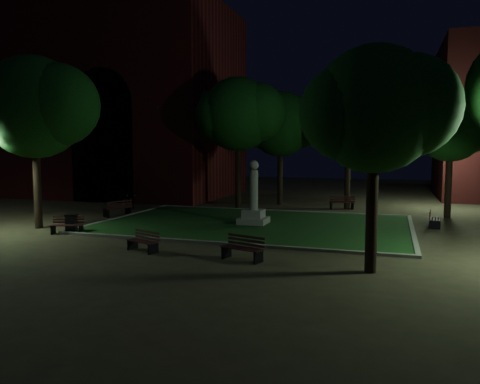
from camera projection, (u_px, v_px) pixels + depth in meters
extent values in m
plane|color=#3E3525|center=(241.00, 232.00, 21.83)|extent=(80.00, 80.00, 0.00)
cube|color=#1A4218|center=(253.00, 224.00, 23.72)|extent=(15.00, 10.00, 0.08)
cube|color=slate|center=(218.00, 243.00, 18.89)|extent=(15.40, 0.20, 0.12)
cube|color=slate|center=(277.00, 211.00, 28.54)|extent=(15.40, 0.20, 0.12)
cube|color=slate|center=(123.00, 217.00, 26.06)|extent=(0.20, 10.00, 0.12)
cube|color=slate|center=(413.00, 232.00, 21.37)|extent=(0.20, 10.00, 0.12)
cube|color=gray|center=(253.00, 220.00, 23.70)|extent=(1.40, 1.40, 0.30)
cube|color=gray|center=(254.00, 214.00, 23.66)|extent=(1.00, 1.00, 0.40)
cylinder|color=gray|center=(254.00, 190.00, 23.55)|extent=(0.44, 0.44, 2.00)
sphere|color=gray|center=(254.00, 165.00, 23.43)|extent=(0.50, 0.50, 0.50)
cube|color=#541516|center=(112.00, 105.00, 39.31)|extent=(20.00, 12.00, 15.00)
cube|color=black|center=(114.00, 153.00, 34.50)|extent=(5.00, 3.00, 7.00)
cylinder|color=black|center=(112.00, 105.00, 34.17)|extent=(5.00, 3.00, 5.00)
plane|color=red|center=(122.00, 153.00, 35.64)|extent=(6.30, 0.00, 6.30)
cylinder|color=black|center=(37.00, 184.00, 22.55)|extent=(0.36, 0.36, 4.36)
sphere|color=#144916|center=(34.00, 107.00, 22.20)|extent=(4.87, 4.87, 4.87)
sphere|color=#144916|center=(58.00, 105.00, 22.00)|extent=(3.89, 3.89, 3.89)
sphere|color=#144916|center=(13.00, 109.00, 22.23)|extent=(3.65, 3.65, 3.65)
cylinder|color=black|center=(238.00, 173.00, 29.43)|extent=(0.36, 0.36, 4.60)
sphere|color=#144916|center=(238.00, 114.00, 29.08)|extent=(4.61, 4.61, 4.61)
sphere|color=#144916|center=(257.00, 112.00, 28.91)|extent=(3.69, 3.69, 3.69)
sphere|color=#144916|center=(223.00, 116.00, 29.09)|extent=(3.46, 3.46, 3.46)
cylinder|color=black|center=(347.00, 179.00, 29.71)|extent=(0.36, 0.36, 3.85)
sphere|color=#144916|center=(349.00, 128.00, 29.40)|extent=(4.35, 4.35, 4.35)
sphere|color=#144916|center=(367.00, 126.00, 29.25)|extent=(3.48, 3.48, 3.48)
sphere|color=#144916|center=(334.00, 129.00, 29.40)|extent=(3.26, 3.26, 3.26)
cylinder|color=black|center=(448.00, 183.00, 26.02)|extent=(0.36, 0.36, 3.90)
sphere|color=#144916|center=(451.00, 127.00, 25.73)|extent=(3.84, 3.84, 3.84)
sphere|color=#144916|center=(470.00, 125.00, 25.61)|extent=(3.08, 3.08, 3.08)
sphere|color=#144916|center=(436.00, 129.00, 25.69)|extent=(2.88, 2.88, 2.88)
cylinder|color=black|center=(372.00, 211.00, 14.54)|extent=(0.36, 0.36, 3.89)
sphere|color=#144916|center=(374.00, 109.00, 14.25)|extent=(3.93, 3.93, 3.93)
sphere|color=#144916|center=(409.00, 106.00, 14.12)|extent=(3.14, 3.14, 3.14)
sphere|color=#144916|center=(347.00, 113.00, 14.21)|extent=(2.94, 2.94, 2.94)
cylinder|color=black|center=(174.00, 166.00, 33.93)|extent=(0.36, 0.36, 5.22)
sphere|color=#144916|center=(173.00, 110.00, 33.55)|extent=(4.57, 4.57, 4.57)
sphere|color=#144916|center=(188.00, 108.00, 33.38)|extent=(3.66, 3.66, 3.66)
sphere|color=#144916|center=(159.00, 111.00, 33.56)|extent=(3.43, 3.43, 3.43)
cylinder|color=black|center=(280.00, 174.00, 32.15)|extent=(0.36, 0.36, 4.18)
sphere|color=#144916|center=(280.00, 124.00, 31.83)|extent=(4.44, 4.44, 4.44)
sphere|color=#144916|center=(297.00, 122.00, 31.66)|extent=(3.55, 3.55, 3.55)
sphere|color=#144916|center=(267.00, 125.00, 31.83)|extent=(3.33, 3.33, 3.33)
cylinder|color=black|center=(112.00, 171.00, 33.96)|extent=(0.12, 0.12, 4.35)
cylinder|color=black|center=(111.00, 141.00, 33.76)|extent=(0.90, 0.08, 0.08)
sphere|color=#D8FFD8|center=(106.00, 141.00, 33.90)|extent=(0.28, 0.28, 0.28)
sphere|color=#D8FFD8|center=(117.00, 141.00, 33.62)|extent=(0.28, 0.28, 0.28)
cylinder|color=black|center=(446.00, 179.00, 29.68)|extent=(0.12, 0.12, 3.87)
cylinder|color=black|center=(448.00, 148.00, 29.49)|extent=(0.90, 0.08, 0.08)
sphere|color=#D8FFD8|center=(440.00, 148.00, 29.63)|extent=(0.28, 0.28, 0.28)
sphere|color=#D8FFD8|center=(455.00, 148.00, 29.35)|extent=(0.28, 0.28, 0.28)
cube|color=black|center=(133.00, 244.00, 18.03)|extent=(0.22, 0.46, 0.38)
cube|color=black|center=(153.00, 249.00, 17.26)|extent=(0.22, 0.46, 0.38)
cube|color=#371616|center=(138.00, 242.00, 17.48)|extent=(1.32, 0.58, 0.03)
cube|color=#371616|center=(141.00, 241.00, 17.57)|extent=(1.32, 0.58, 0.03)
cube|color=#371616|center=(144.00, 241.00, 17.66)|extent=(1.32, 0.58, 0.03)
cube|color=#371616|center=(146.00, 241.00, 17.76)|extent=(1.32, 0.58, 0.03)
cube|color=#371616|center=(147.00, 238.00, 17.79)|extent=(1.31, 0.56, 0.08)
cube|color=#371616|center=(147.00, 235.00, 17.78)|extent=(1.31, 0.56, 0.08)
cube|color=#371616|center=(147.00, 232.00, 17.77)|extent=(1.31, 0.56, 0.08)
cube|color=black|center=(226.00, 252.00, 16.61)|extent=(0.21, 0.53, 0.43)
cube|color=black|center=(258.00, 257.00, 15.84)|extent=(0.21, 0.53, 0.43)
cube|color=#371616|center=(238.00, 249.00, 16.03)|extent=(1.50, 0.54, 0.04)
cube|color=#371616|center=(241.00, 249.00, 16.14)|extent=(1.50, 0.54, 0.04)
cube|color=#371616|center=(243.00, 248.00, 16.25)|extent=(1.50, 0.54, 0.04)
cube|color=#371616|center=(245.00, 247.00, 16.36)|extent=(1.50, 0.54, 0.04)
cube|color=#371616|center=(246.00, 244.00, 16.40)|extent=(1.50, 0.51, 0.09)
cube|color=#371616|center=(246.00, 240.00, 16.39)|extent=(1.50, 0.51, 0.09)
cube|color=#371616|center=(246.00, 237.00, 16.37)|extent=(1.50, 0.51, 0.09)
cube|color=black|center=(53.00, 230.00, 21.22)|extent=(0.21, 0.49, 0.40)
cube|color=black|center=(81.00, 230.00, 21.23)|extent=(0.21, 0.49, 0.40)
cube|color=#371616|center=(65.00, 226.00, 21.01)|extent=(1.40, 0.54, 0.04)
cube|color=#371616|center=(66.00, 225.00, 21.14)|extent=(1.40, 0.54, 0.04)
cube|color=#371616|center=(67.00, 225.00, 21.26)|extent=(1.40, 0.54, 0.04)
cube|color=#371616|center=(68.00, 224.00, 21.39)|extent=(1.40, 0.54, 0.04)
cube|color=#371616|center=(69.00, 222.00, 21.43)|extent=(1.39, 0.51, 0.09)
cube|color=#371616|center=(69.00, 220.00, 21.42)|extent=(1.39, 0.51, 0.09)
cube|color=#371616|center=(69.00, 217.00, 21.41)|extent=(1.39, 0.51, 0.09)
cube|color=black|center=(128.00, 211.00, 27.31)|extent=(0.55, 0.29, 0.46)
cube|color=black|center=(106.00, 213.00, 26.24)|extent=(0.55, 0.29, 0.46)
cube|color=#371616|center=(115.00, 208.00, 26.91)|extent=(0.76, 1.55, 0.04)
cube|color=#371616|center=(117.00, 208.00, 26.81)|extent=(0.76, 1.55, 0.04)
cube|color=#371616|center=(118.00, 208.00, 26.71)|extent=(0.76, 1.55, 0.04)
cube|color=#371616|center=(119.00, 208.00, 26.62)|extent=(0.76, 1.55, 0.04)
cube|color=#371616|center=(120.00, 207.00, 26.57)|extent=(0.73, 1.54, 0.10)
cube|color=#371616|center=(120.00, 204.00, 26.55)|extent=(0.73, 1.54, 0.10)
cube|color=#371616|center=(120.00, 201.00, 26.54)|extent=(0.73, 1.54, 0.10)
cube|color=black|center=(435.00, 225.00, 22.45)|extent=(0.52, 0.10, 0.41)
cube|color=black|center=(435.00, 221.00, 23.64)|extent=(0.52, 0.10, 0.41)
cube|color=#371616|center=(440.00, 219.00, 22.94)|extent=(0.22, 1.49, 0.04)
cube|color=#371616|center=(437.00, 219.00, 22.99)|extent=(0.22, 1.49, 0.04)
cube|color=#371616|center=(434.00, 219.00, 23.04)|extent=(0.22, 1.49, 0.04)
cube|color=#371616|center=(431.00, 218.00, 23.09)|extent=(0.22, 1.49, 0.04)
cube|color=#371616|center=(430.00, 217.00, 23.11)|extent=(0.19, 1.49, 0.09)
cube|color=#371616|center=(430.00, 214.00, 23.10)|extent=(0.19, 1.49, 0.09)
cube|color=#371616|center=(430.00, 211.00, 23.08)|extent=(0.19, 1.49, 0.09)
cube|color=black|center=(352.00, 206.00, 29.81)|extent=(0.22, 0.53, 0.43)
cube|color=black|center=(331.00, 206.00, 29.81)|extent=(0.22, 0.53, 0.43)
cube|color=#371616|center=(341.00, 202.00, 30.00)|extent=(1.51, 0.56, 0.04)
cube|color=#371616|center=(341.00, 202.00, 29.87)|extent=(1.51, 0.56, 0.04)
cube|color=#371616|center=(342.00, 202.00, 29.73)|extent=(1.51, 0.56, 0.04)
cube|color=#371616|center=(342.00, 203.00, 29.60)|extent=(1.51, 0.56, 0.04)
cube|color=#371616|center=(343.00, 201.00, 29.53)|extent=(1.50, 0.53, 0.09)
cube|color=#371616|center=(343.00, 199.00, 29.52)|extent=(1.50, 0.53, 0.09)
cube|color=#371616|center=(343.00, 197.00, 29.50)|extent=(1.50, 0.53, 0.09)
cube|color=black|center=(72.00, 224.00, 21.53)|extent=(0.56, 0.56, 0.80)
cube|color=black|center=(71.00, 215.00, 21.49)|extent=(0.63, 0.63, 0.05)
imported|color=black|center=(128.00, 201.00, 30.06)|extent=(1.76, 1.52, 0.91)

